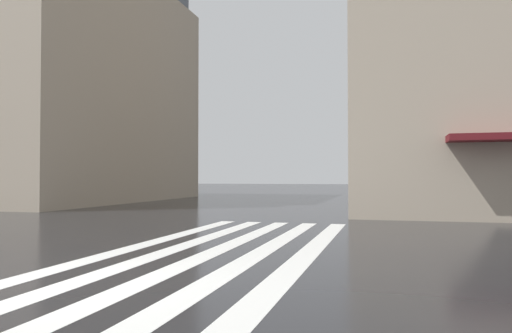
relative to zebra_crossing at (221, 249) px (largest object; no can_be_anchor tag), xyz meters
The scene contains 2 objects.
ground_plane 4.13m from the zebra_crossing, 165.42° to the left, with size 220.00×220.00×0.00m, color black.
zebra_crossing is the anchor object (origin of this frame).
Camera 1 is at (-6.37, -4.67, 1.62)m, focal length 33.96 mm.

